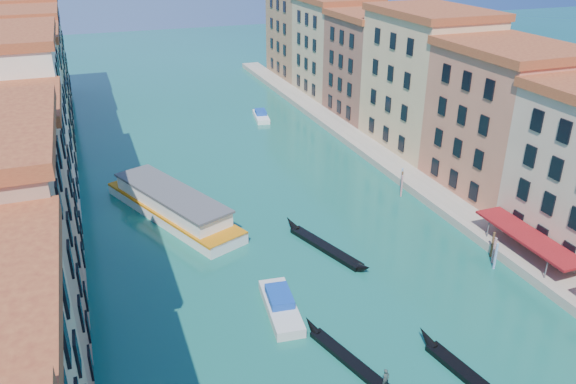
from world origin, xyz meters
name	(u,v)px	position (x,y,z in m)	size (l,w,h in m)	color
left_bank_palazzos	(8,148)	(-26.00, 64.68, 9.71)	(12.80, 128.40, 21.00)	tan
right_bank_palazzos	(449,97)	(30.00, 65.00, 9.75)	(12.80, 128.40, 21.00)	#954B3A
quay	(393,166)	(22.00, 65.00, 0.50)	(4.00, 140.00, 1.00)	gray
vaporetto_far	(172,205)	(-9.78, 61.61, 1.49)	(13.25, 22.40, 3.30)	white
gondola_fore	(351,360)	(-1.02, 31.73, 0.39)	(4.13, 11.34, 2.31)	black
gondola_right	(481,383)	(6.84, 26.01, 0.49)	(3.27, 12.89, 2.58)	black
gondola_far	(324,245)	(4.05, 48.54, 0.39)	(5.24, 13.24, 1.93)	black
motorboat_mid	(281,305)	(-3.89, 39.97, 0.64)	(3.39, 8.18, 1.65)	silver
motorboat_far	(261,116)	(11.67, 94.06, 0.56)	(3.33, 7.27, 1.45)	white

